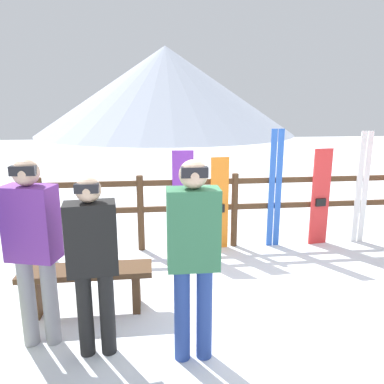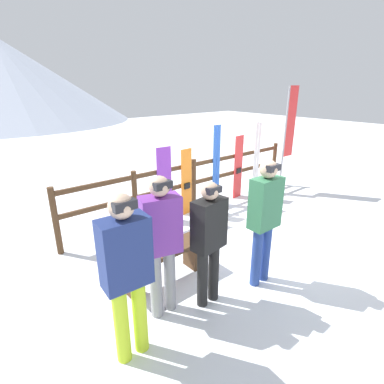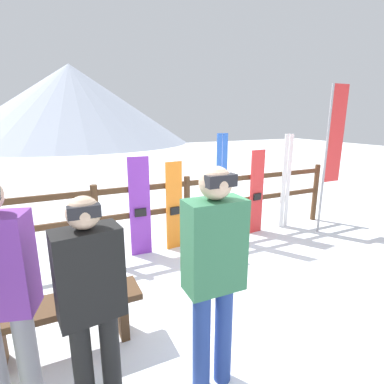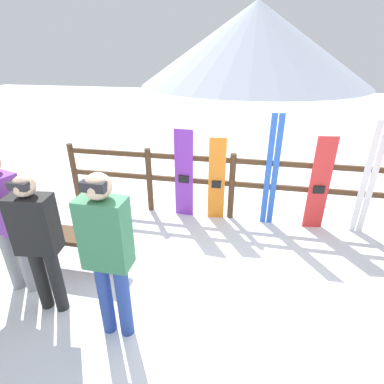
% 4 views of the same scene
% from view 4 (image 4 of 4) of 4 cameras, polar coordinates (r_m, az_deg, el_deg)
% --- Properties ---
extents(ground_plane, '(40.00, 40.00, 0.00)m').
position_cam_4_polar(ground_plane, '(3.75, 4.80, -18.81)').
color(ground_plane, white).
extents(mountain_backdrop, '(18.00, 18.00, 6.00)m').
position_cam_4_polar(mountain_backdrop, '(26.52, 11.87, 25.87)').
color(mountain_backdrop, '#B2BCD1').
rests_on(mountain_backdrop, ground).
extents(fence, '(5.77, 0.10, 1.14)m').
position_cam_4_polar(fence, '(4.92, 7.64, 2.18)').
color(fence, '#4C331E').
rests_on(fence, ground).
extents(bench, '(1.36, 0.36, 0.48)m').
position_cam_4_polar(bench, '(4.24, -22.17, -8.74)').
color(bench, '#4C331E').
rests_on(bench, ground).
extents(person_plaid_green, '(0.43, 0.24, 1.74)m').
position_cam_4_polar(person_plaid_green, '(2.80, -15.87, -10.35)').
color(person_plaid_green, navy).
rests_on(person_plaid_green, ground).
extents(person_black, '(0.44, 0.28, 1.59)m').
position_cam_4_polar(person_black, '(3.37, -27.33, -7.73)').
color(person_black, black).
rests_on(person_black, ground).
extents(person_purple, '(0.48, 0.35, 1.71)m').
position_cam_4_polar(person_purple, '(3.80, -32.09, -3.86)').
color(person_purple, gray).
rests_on(person_purple, ground).
extents(snowboard_purple, '(0.31, 0.07, 1.50)m').
position_cam_4_polar(snowboard_purple, '(4.94, -1.56, 3.33)').
color(snowboard_purple, purple).
rests_on(snowboard_purple, ground).
extents(snowboard_orange, '(0.27, 0.07, 1.40)m').
position_cam_4_polar(snowboard_orange, '(4.88, 4.72, 2.28)').
color(snowboard_orange, orange).
rests_on(snowboard_orange, ground).
extents(ski_pair_blue, '(0.20, 0.02, 1.80)m').
position_cam_4_polar(ski_pair_blue, '(4.80, 14.94, 3.70)').
color(ski_pair_blue, blue).
rests_on(ski_pair_blue, ground).
extents(snowboard_red, '(0.30, 0.08, 1.50)m').
position_cam_4_polar(snowboard_red, '(4.96, 23.11, 1.27)').
color(snowboard_red, red).
rests_on(snowboard_red, ground).
extents(ski_pair_white, '(0.20, 0.02, 1.76)m').
position_cam_4_polar(ski_pair_white, '(5.11, 30.62, 1.96)').
color(ski_pair_white, white).
rests_on(ski_pair_white, ground).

